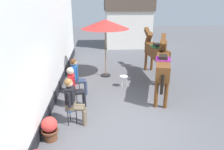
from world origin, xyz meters
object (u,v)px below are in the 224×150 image
saddled_horse_far (155,52)px  seated_visitor_near (73,99)px  flower_planter_middle (50,128)px  seated_visitor_middle (74,85)px  spare_stool_white (124,77)px  cafe_parasol (105,24)px  saddled_horse_near (162,65)px  seated_visitor_far (77,75)px

saddled_horse_far → seated_visitor_near: bearing=-130.6°
seated_visitor_near → flower_planter_middle: size_ratio=2.17×
seated_visitor_middle → saddled_horse_far: (3.40, 2.85, 0.38)m
flower_planter_middle → spare_stool_white: 4.07m
cafe_parasol → spare_stool_white: cafe_parasol is taller
seated_visitor_middle → saddled_horse_near: size_ratio=0.48×
seated_visitor_near → seated_visitor_far: 2.04m
seated_visitor_middle → seated_visitor_far: 1.01m
cafe_parasol → spare_stool_white: (0.68, -1.33, -1.96)m
cafe_parasol → seated_visitor_middle: bearing=-111.3°
seated_visitor_near → seated_visitor_far: (-0.07, 2.04, 0.00)m
cafe_parasol → spare_stool_white: 2.47m
flower_planter_middle → spare_stool_white: (2.29, 3.37, 0.07)m
seated_visitor_middle → saddled_horse_near: bearing=14.7°
seated_visitor_far → spare_stool_white: bearing=18.6°
seated_visitor_middle → spare_stool_white: 2.48m
saddled_horse_far → cafe_parasol: (-2.25, 0.11, 1.20)m
seated_visitor_near → flower_planter_middle: seated_visitor_near is taller
saddled_horse_far → cafe_parasol: bearing=177.2°
seated_visitor_middle → seated_visitor_far: bearing=89.8°
seated_visitor_middle → cafe_parasol: cafe_parasol is taller
seated_visitor_near → spare_stool_white: size_ratio=3.02×
saddled_horse_near → spare_stool_white: bearing=148.4°
flower_planter_middle → saddled_horse_near: bearing=35.6°
seated_visitor_far → saddled_horse_far: size_ratio=0.46×
seated_visitor_near → spare_stool_white: (1.76, 2.66, -0.38)m
saddled_horse_far → seated_visitor_middle: bearing=-140.0°
saddled_horse_near → saddled_horse_far: size_ratio=0.97×
saddled_horse_near → spare_stool_white: saddled_horse_near is taller
seated_visitor_middle → spare_stool_white: size_ratio=3.02×
seated_visitor_near → seated_visitor_middle: same height
saddled_horse_near → saddled_horse_far: 2.04m
seated_visitor_far → saddled_horse_near: (3.13, -0.19, 0.38)m
flower_planter_middle → spare_stool_white: size_ratio=1.39×
seated_visitor_near → spare_stool_white: seated_visitor_near is taller
seated_visitor_far → saddled_horse_far: (3.40, 1.84, 0.38)m
saddled_horse_far → spare_stool_white: saddled_horse_far is taller
saddled_horse_near → seated_visitor_far: bearing=176.6°
seated_visitor_far → seated_visitor_middle: bearing=-90.2°
seated_visitor_near → seated_visitor_far: same height
seated_visitor_far → seated_visitor_near: bearing=-88.1°
seated_visitor_middle → saddled_horse_far: 4.45m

